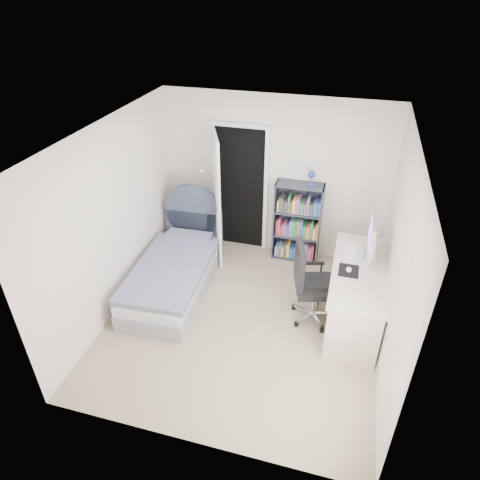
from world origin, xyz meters
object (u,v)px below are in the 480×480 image
(bookcase, at_px, (298,225))
(office_chair, at_px, (309,280))
(bed, at_px, (175,271))
(desk, at_px, (356,292))
(nightstand, at_px, (194,226))
(floor_lamp, at_px, (203,220))

(bookcase, xyz_separation_m, office_chair, (0.35, -1.37, 0.04))
(bed, distance_m, bookcase, 2.00)
(bed, bearing_deg, bookcase, 38.54)
(bookcase, xyz_separation_m, desk, (0.95, -1.24, -0.15))
(nightstand, distance_m, desk, 2.86)
(bed, bearing_deg, office_chair, -4.34)
(bookcase, relative_size, office_chair, 1.32)
(floor_lamp, distance_m, desk, 2.59)
(office_chair, bearing_deg, bed, 175.66)
(desk, bearing_deg, floor_lamp, 158.26)
(floor_lamp, relative_size, bookcase, 0.99)
(nightstand, bearing_deg, bed, -83.20)
(nightstand, bearing_deg, desk, -23.41)
(nightstand, relative_size, desk, 0.34)
(desk, height_order, office_chair, desk)
(nightstand, bearing_deg, floor_lamp, -38.37)
(bed, height_order, bookcase, bookcase)
(bed, xyz_separation_m, floor_lamp, (0.09, 0.95, 0.33))
(nightstand, distance_m, floor_lamp, 0.38)
(bookcase, bearing_deg, nightstand, -176.67)
(nightstand, relative_size, floor_lamp, 0.38)
(nightstand, distance_m, bookcase, 1.70)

